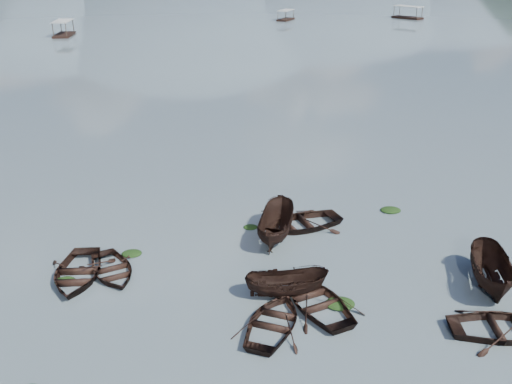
{
  "coord_description": "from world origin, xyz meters",
  "views": [
    {
      "loc": [
        -1.44,
        -17.12,
        14.63
      ],
      "look_at": [
        0.0,
        12.0,
        2.0
      ],
      "focal_mm": 40.0,
      "sensor_mm": 36.0,
      "label": 1
    }
  ],
  "objects_px": {
    "pontoon_left": "(64,36)",
    "pontoon_centre": "(286,20)",
    "rowboat_0": "(78,277)",
    "rowboat_3": "(317,306)"
  },
  "relations": [
    {
      "from": "rowboat_0",
      "to": "pontoon_left",
      "type": "height_order",
      "value": "pontoon_left"
    },
    {
      "from": "rowboat_3",
      "to": "pontoon_left",
      "type": "xyz_separation_m",
      "value": [
        -32.45,
        83.81,
        0.0
      ]
    },
    {
      "from": "rowboat_0",
      "to": "pontoon_centre",
      "type": "bearing_deg",
      "value": 78.15
    },
    {
      "from": "rowboat_3",
      "to": "pontoon_centre",
      "type": "relative_size",
      "value": 0.83
    },
    {
      "from": "rowboat_3",
      "to": "pontoon_centre",
      "type": "bearing_deg",
      "value": -118.11
    },
    {
      "from": "rowboat_3",
      "to": "pontoon_left",
      "type": "height_order",
      "value": "pontoon_left"
    },
    {
      "from": "pontoon_left",
      "to": "pontoon_centre",
      "type": "xyz_separation_m",
      "value": [
        41.27,
        20.98,
        0.0
      ]
    },
    {
      "from": "rowboat_0",
      "to": "pontoon_centre",
      "type": "distance_m",
      "value": 103.77
    },
    {
      "from": "rowboat_3",
      "to": "pontoon_centre",
      "type": "height_order",
      "value": "pontoon_centre"
    },
    {
      "from": "rowboat_0",
      "to": "rowboat_3",
      "type": "distance_m",
      "value": 11.54
    }
  ]
}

